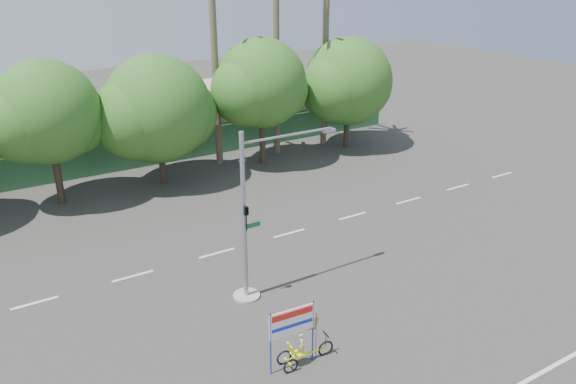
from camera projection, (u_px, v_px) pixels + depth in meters
ground at (355, 328)px, 20.98m from camera, size 120.00×120.00×0.00m
fence at (159, 150)px, 37.58m from camera, size 38.00×0.08×2.00m
building_right at (236, 109)px, 44.67m from camera, size 14.00×8.00×3.60m
tree_left at (47, 116)px, 29.88m from camera, size 6.66×5.60×8.07m
tree_center at (157, 112)px, 32.99m from camera, size 7.62×6.40×7.85m
tree_right at (261, 86)px, 36.06m from camera, size 6.90×5.80×8.36m
tree_far_right at (348, 84)px, 39.64m from camera, size 7.38×6.20×7.94m
palm_mid at (326, 13)px, 38.55m from camera, size 3.73×3.79×15.45m
palm_short at (213, 28)px, 34.68m from camera, size 3.73×3.79×14.45m
traffic_signal at (252, 231)px, 21.96m from camera, size 4.72×1.10×7.00m
trike_billboard at (298, 341)px, 18.73m from camera, size 2.45×0.60×2.41m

